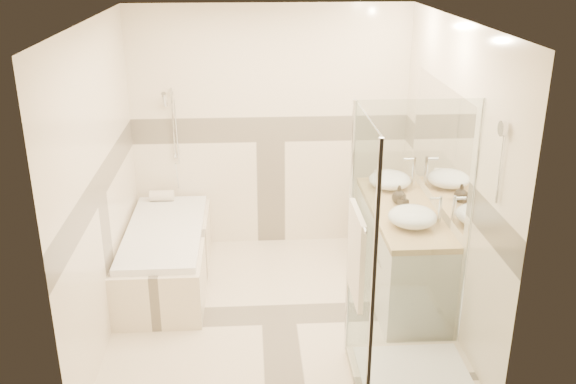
{
  "coord_description": "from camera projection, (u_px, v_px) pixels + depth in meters",
  "views": [
    {
      "loc": [
        -0.22,
        -4.82,
        3.03
      ],
      "look_at": [
        0.1,
        0.25,
        1.05
      ],
      "focal_mm": 40.0,
      "sensor_mm": 36.0,
      "label": 1
    }
  ],
  "objects": [
    {
      "name": "vanity",
      "position": [
        401.0,
        252.0,
        5.79
      ],
      "size": [
        0.58,
        1.62,
        0.85
      ],
      "color": "white",
      "rests_on": "ground"
    },
    {
      "name": "vessel_sink_far",
      "position": [
        412.0,
        217.0,
        5.26
      ],
      "size": [
        0.4,
        0.4,
        0.16
      ],
      "primitive_type": "ellipsoid",
      "color": "white",
      "rests_on": "vanity"
    },
    {
      "name": "bathtub",
      "position": [
        166.0,
        253.0,
        6.03
      ],
      "size": [
        0.75,
        1.7,
        0.56
      ],
      "color": "beige",
      "rests_on": "ground"
    },
    {
      "name": "folded_towels",
      "position": [
        386.0,
        178.0,
        6.23
      ],
      "size": [
        0.21,
        0.3,
        0.09
      ],
      "primitive_type": "cube",
      "rotation": [
        0.0,
        0.0,
        0.18
      ],
      "color": "white",
      "rests_on": "vanity"
    },
    {
      "name": "rolled_towel",
      "position": [
        162.0,
        196.0,
        6.55
      ],
      "size": [
        0.24,
        0.11,
        0.11
      ],
      "primitive_type": "cylinder",
      "rotation": [
        0.0,
        1.57,
        0.0
      ],
      "color": "white",
      "rests_on": "bathtub"
    },
    {
      "name": "room",
      "position": [
        284.0,
        179.0,
        5.16
      ],
      "size": [
        2.82,
        3.02,
        2.52
      ],
      "color": "beige",
      "rests_on": "ground"
    },
    {
      "name": "shower_enclosure",
      "position": [
        401.0,
        323.0,
        4.56
      ],
      "size": [
        0.96,
        0.93,
        2.04
      ],
      "color": "beige",
      "rests_on": "ground"
    },
    {
      "name": "faucet_near",
      "position": [
        413.0,
        170.0,
        6.06
      ],
      "size": [
        0.12,
        0.03,
        0.3
      ],
      "color": "silver",
      "rests_on": "vanity"
    },
    {
      "name": "vessel_sink_near",
      "position": [
        390.0,
        180.0,
        6.08
      ],
      "size": [
        0.4,
        0.4,
        0.16
      ],
      "primitive_type": "ellipsoid",
      "color": "white",
      "rests_on": "vanity"
    },
    {
      "name": "amenity_bottle_a",
      "position": [
        403.0,
        202.0,
        5.56
      ],
      "size": [
        0.09,
        0.09,
        0.15
      ],
      "primitive_type": "imported",
      "rotation": [
        0.0,
        0.0,
        0.43
      ],
      "color": "black",
      "rests_on": "vanity"
    },
    {
      "name": "amenity_bottle_b",
      "position": [
        399.0,
        195.0,
        5.72
      ],
      "size": [
        0.14,
        0.14,
        0.17
      ],
      "primitive_type": "imported",
      "rotation": [
        0.0,
        0.0,
        0.08
      ],
      "color": "black",
      "rests_on": "vanity"
    },
    {
      "name": "faucet_far",
      "position": [
        439.0,
        209.0,
        5.25
      ],
      "size": [
        0.1,
        0.03,
        0.25
      ],
      "color": "silver",
      "rests_on": "vanity"
    }
  ]
}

